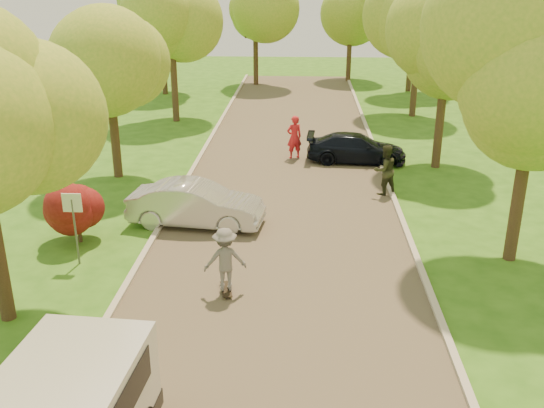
% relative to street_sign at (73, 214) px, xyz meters
% --- Properties ---
extents(ground, '(100.00, 100.00, 0.00)m').
position_rel_street_sign_xyz_m(ground, '(5.80, -4.00, -1.56)').
color(ground, '#2C6117').
rests_on(ground, ground).
extents(road, '(8.00, 60.00, 0.01)m').
position_rel_street_sign_xyz_m(road, '(5.80, 4.00, -1.56)').
color(road, '#4C4438').
rests_on(road, ground).
extents(curb_left, '(0.18, 60.00, 0.12)m').
position_rel_street_sign_xyz_m(curb_left, '(1.75, 4.00, -1.50)').
color(curb_left, '#B2AD9E').
rests_on(curb_left, ground).
extents(curb_right, '(0.18, 60.00, 0.12)m').
position_rel_street_sign_xyz_m(curb_right, '(9.85, 4.00, -1.50)').
color(curb_right, '#B2AD9E').
rests_on(curb_right, ground).
extents(street_sign, '(0.55, 0.06, 2.17)m').
position_rel_street_sign_xyz_m(street_sign, '(0.00, 0.00, 0.00)').
color(street_sign, '#59595E').
rests_on(street_sign, ground).
extents(red_shrub, '(1.70, 1.70, 1.95)m').
position_rel_street_sign_xyz_m(red_shrub, '(-0.50, 1.50, -0.47)').
color(red_shrub, '#382619').
rests_on(red_shrub, ground).
extents(tree_l_midb, '(4.30, 4.20, 6.62)m').
position_rel_street_sign_xyz_m(tree_l_midb, '(-1.01, 8.00, 3.02)').
color(tree_l_midb, '#382619').
rests_on(tree_l_midb, ground).
extents(tree_l_far, '(4.92, 4.80, 7.79)m').
position_rel_street_sign_xyz_m(tree_l_far, '(-0.59, 18.00, 3.90)').
color(tree_l_far, '#382619').
rests_on(tree_l_far, ground).
extents(tree_r_midb, '(4.51, 4.40, 7.01)m').
position_rel_street_sign_xyz_m(tree_r_midb, '(12.40, 10.00, 3.32)').
color(tree_r_midb, '#382619').
rests_on(tree_r_midb, ground).
extents(tree_r_far, '(5.33, 5.20, 8.34)m').
position_rel_street_sign_xyz_m(tree_r_far, '(13.03, 20.00, 4.27)').
color(tree_r_far, '#382619').
rests_on(tree_r_far, ground).
extents(tree_bg_a, '(5.12, 5.00, 7.72)m').
position_rel_street_sign_xyz_m(tree_bg_a, '(-2.98, 26.00, 3.75)').
color(tree_bg_a, '#382619').
rests_on(tree_bg_a, ground).
extents(tree_bg_b, '(5.12, 5.00, 7.95)m').
position_rel_street_sign_xyz_m(tree_bg_b, '(14.02, 28.00, 3.97)').
color(tree_bg_b, '#382619').
rests_on(tree_bg_b, ground).
extents(tree_bg_c, '(4.92, 4.80, 7.33)m').
position_rel_street_sign_xyz_m(tree_bg_c, '(3.01, 30.00, 3.46)').
color(tree_bg_c, '#382619').
rests_on(tree_bg_c, ground).
extents(tree_bg_d, '(5.12, 5.00, 7.72)m').
position_rel_street_sign_xyz_m(tree_bg_d, '(10.02, 32.00, 3.75)').
color(tree_bg_d, '#382619').
rests_on(tree_bg_d, ground).
extents(silver_sedan, '(4.61, 2.06, 1.47)m').
position_rel_street_sign_xyz_m(silver_sedan, '(2.93, 3.06, -0.83)').
color(silver_sedan, '#BBBBC0').
rests_on(silver_sedan, ground).
extents(dark_sedan, '(4.48, 2.06, 1.27)m').
position_rel_street_sign_xyz_m(dark_sedan, '(8.79, 10.58, -0.93)').
color(dark_sedan, black).
rests_on(dark_sedan, ground).
extents(longboard, '(0.44, 0.92, 0.10)m').
position_rel_street_sign_xyz_m(longboard, '(4.48, -1.47, -1.47)').
color(longboard, black).
rests_on(longboard, ground).
extents(skateboarder, '(1.24, 0.88, 1.73)m').
position_rel_street_sign_xyz_m(skateboarder, '(4.48, -1.47, -0.59)').
color(skateboarder, slate).
rests_on(skateboarder, longboard).
extents(person_striped, '(0.84, 0.72, 1.96)m').
position_rel_street_sign_xyz_m(person_striped, '(6.03, 11.01, -0.58)').
color(person_striped, red).
rests_on(person_striped, ground).
extents(person_olive, '(1.16, 1.07, 1.93)m').
position_rel_street_sign_xyz_m(person_olive, '(9.53, 6.41, -0.60)').
color(person_olive, '#292E1B').
rests_on(person_olive, ground).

